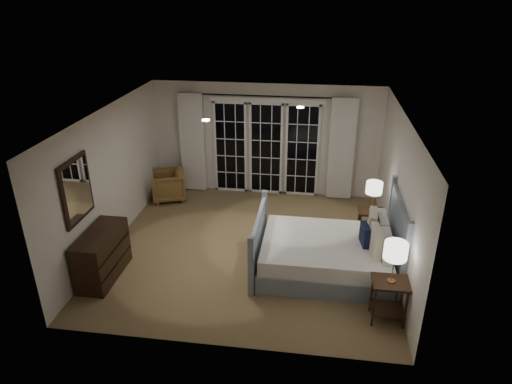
# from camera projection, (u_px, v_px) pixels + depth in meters

# --- Properties ---
(floor) EXTENTS (5.00, 5.00, 0.00)m
(floor) POSITION_uv_depth(u_px,v_px,m) (249.00, 248.00, 8.35)
(floor) COLOR olive
(floor) RESTS_ON ground
(ceiling) EXTENTS (5.00, 5.00, 0.00)m
(ceiling) POSITION_uv_depth(u_px,v_px,m) (248.00, 114.00, 7.30)
(ceiling) COLOR white
(ceiling) RESTS_ON wall_back
(wall_left) EXTENTS (0.02, 5.00, 2.50)m
(wall_left) POSITION_uv_depth(u_px,v_px,m) (111.00, 178.00, 8.14)
(wall_left) COLOR silver
(wall_left) RESTS_ON floor
(wall_right) EXTENTS (0.02, 5.00, 2.50)m
(wall_right) POSITION_uv_depth(u_px,v_px,m) (399.00, 194.00, 7.51)
(wall_right) COLOR silver
(wall_right) RESTS_ON floor
(wall_back) EXTENTS (5.00, 0.02, 2.50)m
(wall_back) POSITION_uv_depth(u_px,v_px,m) (266.00, 140.00, 10.07)
(wall_back) COLOR silver
(wall_back) RESTS_ON floor
(wall_front) EXTENTS (5.00, 0.02, 2.50)m
(wall_front) POSITION_uv_depth(u_px,v_px,m) (218.00, 267.00, 5.57)
(wall_front) COLOR silver
(wall_front) RESTS_ON floor
(french_doors) EXTENTS (2.50, 0.04, 2.20)m
(french_doors) POSITION_uv_depth(u_px,v_px,m) (266.00, 148.00, 10.10)
(french_doors) COLOR black
(french_doors) RESTS_ON wall_back
(curtain_rod) EXTENTS (3.50, 0.03, 0.03)m
(curtain_rod) POSITION_uv_depth(u_px,v_px,m) (266.00, 96.00, 9.56)
(curtain_rod) COLOR black
(curtain_rod) RESTS_ON wall_back
(curtain_left) EXTENTS (0.55, 0.10, 2.25)m
(curtain_left) POSITION_uv_depth(u_px,v_px,m) (192.00, 143.00, 10.21)
(curtain_left) COLOR silver
(curtain_left) RESTS_ON curtain_rod
(curtain_right) EXTENTS (0.55, 0.10, 2.25)m
(curtain_right) POSITION_uv_depth(u_px,v_px,m) (342.00, 150.00, 9.80)
(curtain_right) COLOR silver
(curtain_right) RESTS_ON curtain_rod
(downlight_a) EXTENTS (0.12, 0.12, 0.01)m
(downlight_a) POSITION_uv_depth(u_px,v_px,m) (300.00, 107.00, 7.74)
(downlight_a) COLOR white
(downlight_a) RESTS_ON ceiling
(downlight_b) EXTENTS (0.12, 0.12, 0.01)m
(downlight_b) POSITION_uv_depth(u_px,v_px,m) (206.00, 120.00, 7.02)
(downlight_b) COLOR white
(downlight_b) RESTS_ON ceiling
(bed) EXTENTS (2.29, 1.64, 1.34)m
(bed) POSITION_uv_depth(u_px,v_px,m) (329.00, 253.00, 7.55)
(bed) COLOR gray
(bed) RESTS_ON floor
(nightstand_left) EXTENTS (0.51, 0.41, 0.66)m
(nightstand_left) POSITION_uv_depth(u_px,v_px,m) (389.00, 295.00, 6.39)
(nightstand_left) COLOR black
(nightstand_left) RESTS_ON floor
(nightstand_right) EXTENTS (0.46, 0.37, 0.60)m
(nightstand_right) POSITION_uv_depth(u_px,v_px,m) (370.00, 221.00, 8.47)
(nightstand_right) COLOR black
(nightstand_right) RESTS_ON floor
(lamp_left) EXTENTS (0.32, 0.32, 0.61)m
(lamp_left) POSITION_uv_depth(u_px,v_px,m) (396.00, 251.00, 6.09)
(lamp_left) COLOR tan
(lamp_left) RESTS_ON nightstand_left
(lamp_right) EXTENTS (0.29, 0.29, 0.57)m
(lamp_right) POSITION_uv_depth(u_px,v_px,m) (374.00, 188.00, 8.19)
(lamp_right) COLOR tan
(lamp_right) RESTS_ON nightstand_right
(armchair) EXTENTS (0.91, 0.90, 0.66)m
(armchair) POSITION_uv_depth(u_px,v_px,m) (168.00, 185.00, 10.11)
(armchair) COLOR brown
(armchair) RESTS_ON floor
(dresser) EXTENTS (0.49, 1.16, 0.82)m
(dresser) POSITION_uv_depth(u_px,v_px,m) (102.00, 255.00, 7.38)
(dresser) COLOR black
(dresser) RESTS_ON floor
(mirror) EXTENTS (0.05, 0.85, 1.00)m
(mirror) POSITION_uv_depth(u_px,v_px,m) (77.00, 190.00, 6.93)
(mirror) COLOR black
(mirror) RESTS_ON wall_left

